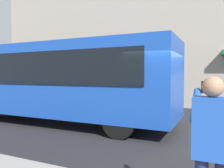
# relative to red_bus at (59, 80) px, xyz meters

# --- Properties ---
(ground_plane) EXTENTS (60.00, 60.00, 0.00)m
(ground_plane) POSITION_rel_red_bus_xyz_m (-4.44, 0.24, -1.68)
(ground_plane) COLOR #232326
(building_facade_far) EXTENTS (28.00, 1.55, 12.00)m
(building_facade_far) POSITION_rel_red_bus_xyz_m (-4.45, -6.56, 4.30)
(building_facade_far) COLOR #A89E8E
(building_facade_far) RESTS_ON ground_plane
(red_bus) EXTENTS (9.05, 2.54, 3.08)m
(red_bus) POSITION_rel_red_bus_xyz_m (0.00, 0.00, 0.00)
(red_bus) COLOR #1947AD
(red_bus) RESTS_ON ground_plane
(pedestrian_photographer) EXTENTS (0.53, 0.52, 1.70)m
(pedestrian_photographer) POSITION_rel_red_bus_xyz_m (-5.58, 4.51, -0.54)
(pedestrian_photographer) COLOR #1E2347
(pedestrian_photographer) RESTS_ON sidewalk_curb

